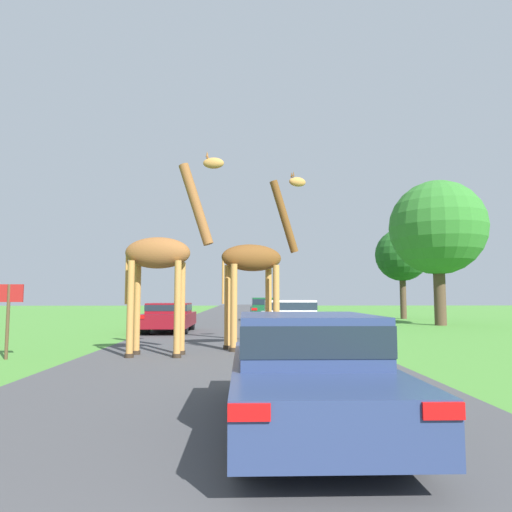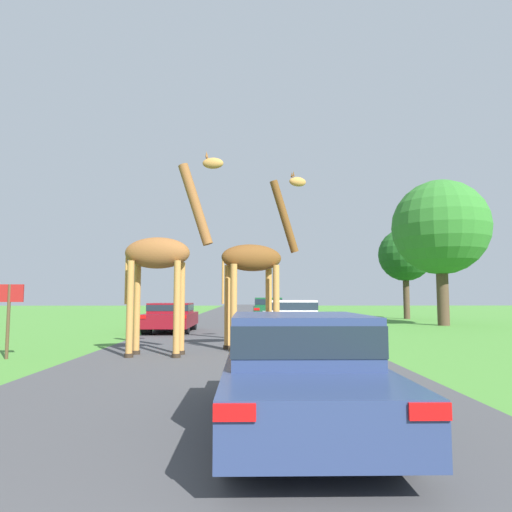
# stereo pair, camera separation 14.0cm
# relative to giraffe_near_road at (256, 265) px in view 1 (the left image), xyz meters

# --- Properties ---
(road) EXTENTS (7.67, 120.00, 0.00)m
(road) POSITION_rel_giraffe_near_road_xyz_m (-0.68, 16.51, -2.47)
(road) COLOR #424244
(road) RESTS_ON ground
(giraffe_near_road) EXTENTS (2.73, 1.33, 5.42)m
(giraffe_near_road) POSITION_rel_giraffe_near_road_xyz_m (0.00, 0.00, 0.00)
(giraffe_near_road) COLOR #B77F3D
(giraffe_near_road) RESTS_ON ground
(giraffe_companion) EXTENTS (2.61, 0.91, 5.42)m
(giraffe_companion) POSITION_rel_giraffe_near_road_xyz_m (-2.49, -1.45, 0.10)
(giraffe_companion) COLOR #B77F3D
(giraffe_companion) RESTS_ON ground
(car_lead_maroon) EXTENTS (1.73, 4.38, 1.32)m
(car_lead_maroon) POSITION_rel_giraffe_near_road_xyz_m (0.38, -7.94, -1.77)
(car_lead_maroon) COLOR navy
(car_lead_maroon) RESTS_ON ground
(car_queue_right) EXTENTS (1.94, 4.29, 1.26)m
(car_queue_right) POSITION_rel_giraffe_near_road_xyz_m (-3.61, 6.70, -1.80)
(car_queue_right) COLOR maroon
(car_queue_right) RESTS_ON ground
(car_queue_left) EXTENTS (1.86, 4.53, 1.48)m
(car_queue_left) POSITION_rel_giraffe_near_road_xyz_m (1.06, 15.75, -1.69)
(car_queue_left) COLOR #144C28
(car_queue_left) RESTS_ON ground
(car_far_ahead) EXTENTS (1.91, 4.12, 1.40)m
(car_far_ahead) POSITION_rel_giraffe_near_road_xyz_m (1.32, 3.18, -1.73)
(car_far_ahead) COLOR silver
(car_far_ahead) RESTS_ON ground
(tree_centre_back) EXTENTS (3.70, 3.70, 6.33)m
(tree_centre_back) POSITION_rel_giraffe_near_road_xyz_m (10.82, 18.18, 1.97)
(tree_centre_back) COLOR #4C3828
(tree_centre_back) RESTS_ON ground
(tree_right_cluster) EXTENTS (5.15, 5.15, 7.88)m
(tree_right_cluster) POSITION_rel_giraffe_near_road_xyz_m (10.25, 10.90, 2.79)
(tree_right_cluster) COLOR #4C3828
(tree_right_cluster) RESTS_ON ground
(sign_post) EXTENTS (0.70, 0.08, 1.84)m
(sign_post) POSITION_rel_giraffe_near_road_xyz_m (-6.18, -1.98, -1.20)
(sign_post) COLOR #4C3823
(sign_post) RESTS_ON ground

